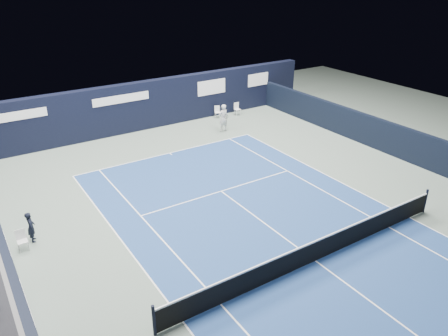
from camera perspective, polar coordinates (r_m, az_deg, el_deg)
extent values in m
plane|color=#596A60|center=(17.80, 7.38, -8.69)|extent=(48.00, 48.00, 0.00)
cube|color=navy|center=(16.64, 11.87, -11.80)|extent=(10.97, 23.77, 0.01)
cube|color=black|center=(26.87, 19.37, 4.27)|extent=(0.30, 22.00, 1.80)
cube|color=silver|center=(30.73, -0.85, 7.27)|extent=(0.47, 0.46, 0.04)
cube|color=silver|center=(30.82, -0.91, 7.77)|extent=(0.35, 0.15, 0.44)
cylinder|color=silver|center=(30.96, -0.61, 7.03)|extent=(0.02, 0.02, 0.39)
cylinder|color=silver|center=(30.90, -1.19, 6.99)|extent=(0.02, 0.02, 0.39)
cylinder|color=silver|center=(30.68, -0.50, 6.86)|extent=(0.02, 0.02, 0.39)
cylinder|color=silver|center=(30.62, -1.08, 6.82)|extent=(0.02, 0.02, 0.39)
cube|color=silver|center=(31.32, 1.78, 7.65)|extent=(0.42, 0.40, 0.04)
cube|color=silver|center=(31.40, 1.62, 8.16)|extent=(0.39, 0.06, 0.47)
cylinder|color=silver|center=(31.60, 1.89, 7.42)|extent=(0.02, 0.02, 0.41)
cylinder|color=silver|center=(31.43, 1.36, 7.33)|extent=(0.02, 0.02, 0.41)
cylinder|color=silver|center=(31.34, 2.19, 7.26)|extent=(0.02, 0.02, 0.41)
cylinder|color=silver|center=(31.17, 1.65, 7.17)|extent=(0.02, 0.02, 0.41)
cube|color=silver|center=(18.28, -24.84, -8.69)|extent=(0.37, 0.35, 0.04)
cube|color=silver|center=(18.30, -25.06, -7.84)|extent=(0.37, 0.03, 0.44)
cylinder|color=silver|center=(18.51, -24.34, -8.85)|extent=(0.02, 0.02, 0.39)
cylinder|color=silver|center=(18.49, -25.29, -9.09)|extent=(0.02, 0.02, 0.39)
cylinder|color=silver|center=(18.26, -24.16, -9.31)|extent=(0.02, 0.02, 0.39)
cylinder|color=silver|center=(18.24, -25.13, -9.55)|extent=(0.02, 0.02, 0.39)
imported|color=black|center=(18.56, -23.90, -7.04)|extent=(0.37, 0.50, 1.27)
cube|color=white|center=(25.16, -7.14, 1.96)|extent=(10.97, 0.06, 0.00)
cube|color=white|center=(20.37, 23.10, -5.98)|extent=(0.06, 23.77, 0.00)
cube|color=white|center=(14.09, -5.40, -19.36)|extent=(0.06, 23.77, 0.00)
cube|color=white|center=(19.36, 20.74, -7.24)|extent=(0.06, 23.77, 0.00)
cube|color=white|center=(14.57, -0.42, -17.38)|extent=(0.06, 23.77, 0.00)
cube|color=white|center=(20.82, -0.38, -3.04)|extent=(8.23, 0.06, 0.00)
cube|color=white|center=(16.63, 11.87, -11.78)|extent=(0.06, 12.80, 0.00)
cube|color=white|center=(25.03, -6.98, 1.84)|extent=(0.06, 0.30, 0.00)
cylinder|color=black|center=(20.82, 24.81, -3.91)|extent=(0.10, 0.10, 1.10)
cylinder|color=black|center=(13.45, -9.14, -19.07)|extent=(0.10, 0.10, 1.10)
cube|color=black|center=(16.37, 12.01, -10.52)|extent=(12.80, 0.03, 0.86)
cube|color=white|center=(16.11, 12.15, -9.22)|extent=(12.80, 0.05, 0.06)
cube|color=black|center=(28.62, -11.47, 7.84)|extent=(26.00, 0.60, 3.10)
cube|color=silver|center=(26.50, -25.48, 6.15)|extent=(3.20, 0.02, 0.50)
cube|color=silver|center=(27.79, -13.26, 8.77)|extent=(3.60, 0.02, 0.50)
cube|color=silver|center=(30.54, -1.62, 10.50)|extent=(2.20, 0.02, 1.00)
cube|color=silver|center=(32.74, 4.48, 11.44)|extent=(1.80, 0.02, 0.90)
cube|color=black|center=(17.68, -26.89, -9.51)|extent=(0.30, 22.00, 1.20)
cube|color=silver|center=(14.82, -24.21, -16.20)|extent=(0.02, 2.40, 0.45)
cube|color=silver|center=(17.69, -26.35, -9.38)|extent=(0.02, 2.00, 0.45)
imported|color=silver|center=(28.09, -0.10, 6.58)|extent=(0.66, 0.44, 1.76)
cylinder|color=black|center=(27.72, -0.02, 6.69)|extent=(0.03, 0.29, 0.13)
torus|color=black|center=(27.49, 0.26, 6.75)|extent=(0.30, 0.13, 0.29)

